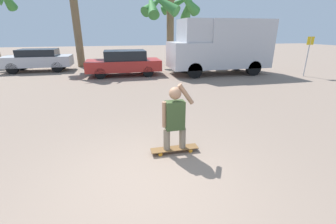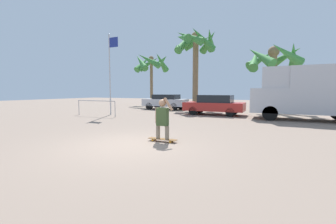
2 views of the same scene
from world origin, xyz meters
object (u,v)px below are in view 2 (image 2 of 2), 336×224
camper_van (309,91)px  parked_car_silver (165,101)px  skateboard (163,139)px  parked_car_red (214,104)px  palm_tree_center_background (195,45)px  palm_tree_far_left (151,63)px  person_skateboarder (162,117)px  palm_tree_near_van (273,60)px  flagpole (110,69)px

camper_van → parked_car_silver: 11.65m
skateboard → parked_car_silver: (-5.92, 12.19, 0.68)m
parked_car_red → palm_tree_center_background: palm_tree_center_background is taller
parked_car_red → palm_tree_center_background: 7.39m
palm_tree_center_background → palm_tree_far_left: palm_tree_center_background is taller
person_skateboarder → palm_tree_near_van: palm_tree_near_van is taller
palm_tree_far_left → palm_tree_near_van: bearing=-16.3°
person_skateboarder → parked_car_silver: 13.55m
camper_van → parked_car_red: (-5.71, 0.78, -0.95)m
flagpole → parked_car_silver: bearing=77.3°
person_skateboarder → flagpole: (-7.29, 6.13, 2.44)m
parked_car_silver → palm_tree_center_background: 5.96m
camper_van → palm_tree_near_van: size_ratio=1.08×
palm_tree_far_left → flagpole: (2.99, -10.93, -1.76)m
palm_tree_far_left → parked_car_red: bearing=-38.2°
parked_car_silver → palm_tree_far_left: (-4.36, 4.87, 4.29)m
person_skateboarder → palm_tree_near_van: bearing=76.7°
skateboard → flagpole: size_ratio=0.18×
skateboard → palm_tree_far_left: 20.53m
flagpole → palm_tree_center_background: bearing=63.6°
person_skateboarder → parked_car_silver: (-5.92, 12.19, -0.09)m
parked_car_silver → parked_car_red: bearing=-27.4°
camper_van → palm_tree_near_van: bearing=114.1°
person_skateboarder → parked_car_red: (-0.57, 9.42, -0.10)m
palm_tree_far_left → flagpole: 11.47m
parked_car_red → parked_car_silver: 6.02m
parked_car_silver → flagpole: size_ratio=0.72×
skateboard → parked_car_silver: 13.57m
person_skateboarder → parked_car_silver: size_ratio=0.35×
skateboard → palm_tree_near_van: size_ratio=0.19×
palm_tree_near_van → palm_tree_center_background: (-6.66, 0.52, 1.83)m
parked_car_silver → palm_tree_far_left: 7.82m
parked_car_silver → palm_tree_center_background: size_ratio=0.55×
palm_tree_near_van → palm_tree_center_background: palm_tree_center_background is taller
palm_tree_center_background → parked_car_red: bearing=-55.1°
person_skateboarder → parked_car_red: person_skateboarder is taller
flagpole → palm_tree_far_left: bearing=105.3°
parked_car_silver → person_skateboarder: bearing=-64.1°
camper_van → parked_car_red: 5.84m
person_skateboarder → palm_tree_center_background: 15.04m
palm_tree_center_background → palm_tree_far_left: bearing=153.3°
person_skateboarder → parked_car_red: size_ratio=0.33×
parked_car_silver → palm_tree_near_van: (9.04, 0.96, 3.44)m
parked_car_red → palm_tree_center_background: bearing=124.9°
skateboard → palm_tree_center_background: palm_tree_center_background is taller
parked_car_silver → camper_van: bearing=-17.8°
parked_car_red → flagpole: size_ratio=0.74×
skateboard → flagpole: flagpole is taller
palm_tree_near_van → palm_tree_far_left: (-13.39, 3.90, 0.86)m
skateboard → palm_tree_far_left: palm_tree_far_left is taller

